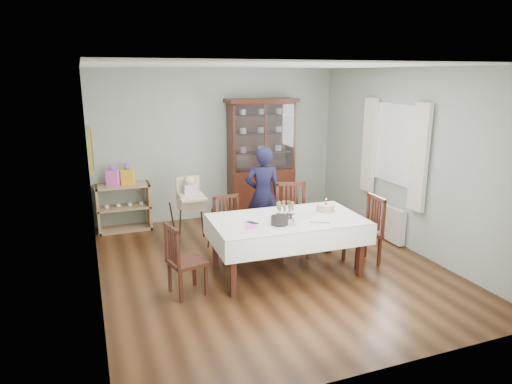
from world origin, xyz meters
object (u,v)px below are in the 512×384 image
china_cabinet (261,157)px  chair_far_right (292,233)px  high_chair (191,218)px  champagne_tray (285,212)px  birthday_cake (326,208)px  dining_table (286,245)px  chair_far_left (231,241)px  chair_end_left (186,274)px  gift_bag_pink (113,176)px  sideboard (124,207)px  woman (263,195)px  chair_end_right (363,244)px  gift_bag_orange (128,175)px

china_cabinet → chair_far_right: bearing=-97.7°
high_chair → champagne_tray: size_ratio=3.38×
champagne_tray → birthday_cake: (0.62, 0.02, -0.01)m
dining_table → chair_far_left: 0.89m
chair_end_left → gift_bag_pink: bearing=0.5°
high_chair → birthday_cake: 2.13m
sideboard → woman: (2.00, -1.37, 0.37)m
dining_table → birthday_cake: 0.76m
chair_far_left → chair_end_right: bearing=-28.1°
high_chair → birthday_cake: size_ratio=3.94×
china_cabinet → gift_bag_orange: china_cabinet is taller
chair_end_left → chair_end_right: chair_end_right is taller
dining_table → birthday_cake: birthday_cake is taller
birthday_cake → woman: bearing=114.2°
dining_table → champagne_tray: size_ratio=6.20×
champagne_tray → dining_table: bearing=-93.2°
chair_far_right → gift_bag_pink: 3.14m
birthday_cake → chair_end_left: bearing=-173.4°
chair_far_left → china_cabinet: bearing=53.4°
chair_end_left → champagne_tray: bearing=-93.9°
dining_table → chair_far_left: chair_far_left is taller
dining_table → chair_far_right: (0.36, 0.58, -0.07)m
dining_table → chair_far_left: size_ratio=2.22×
dining_table → champagne_tray: (0.00, 0.06, 0.44)m
chair_end_left → birthday_cake: 2.10m
chair_far_left → chair_far_right: size_ratio=0.88×
dining_table → woman: woman is taller
chair_far_right → woman: woman is taller
sideboard → gift_bag_pink: size_ratio=2.48×
chair_far_left → gift_bag_orange: size_ratio=2.46×
woman → champagne_tray: 1.13m
sideboard → gift_bag_pink: 0.58m
woman → gift_bag_orange: 2.34m
woman → champagne_tray: (-0.12, -1.12, 0.06)m
china_cabinet → chair_far_left: size_ratio=2.37×
sideboard → chair_far_right: 2.98m
dining_table → woman: (0.13, 1.18, 0.38)m
dining_table → champagne_tray: bearing=86.8°
chair_far_left → gift_bag_pink: size_ratio=2.53×
chair_end_left → champagne_tray: champagne_tray is taller
chair_far_left → gift_bag_orange: bearing=119.4°
chair_far_right → chair_end_left: chair_far_right is taller
chair_far_left → chair_end_right: size_ratio=0.95×
dining_table → chair_far_right: 0.69m
dining_table → chair_far_left: (-0.57, 0.68, -0.11)m
chair_end_right → champagne_tray: 1.27m
china_cabinet → high_chair: (-1.59, -1.08, -0.69)m
china_cabinet → chair_end_left: (-2.02, -2.68, -0.86)m
gift_bag_pink → gift_bag_orange: size_ratio=0.97×
chair_end_right → champagne_tray: size_ratio=2.93×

